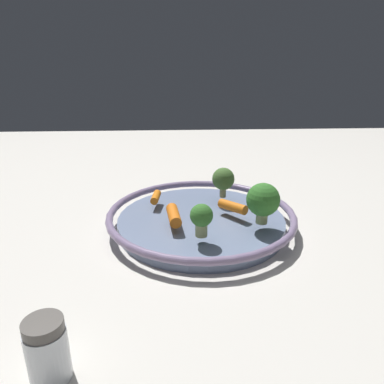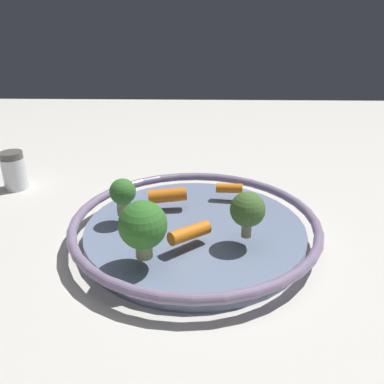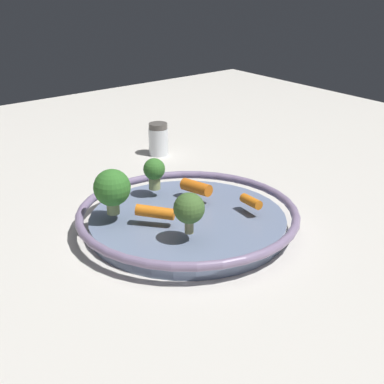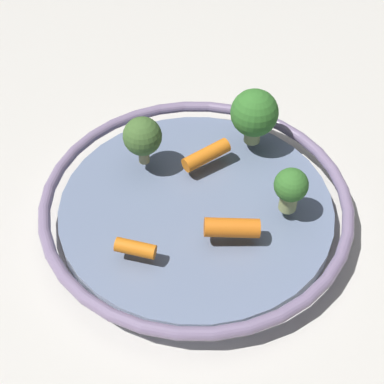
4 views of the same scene
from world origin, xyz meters
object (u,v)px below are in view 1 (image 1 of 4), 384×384
object	(u,v)px
broccoli_floret_small	(201,217)
broccoli_floret_mid	(223,179)
baby_carrot_right	(233,207)
broccoli_floret_edge	(263,200)
serving_bowl	(201,219)
salt_shaker	(47,350)
baby_carrot_left	(174,215)
baby_carrot_back	(156,197)

from	to	relation	value
broccoli_floret_small	broccoli_floret_mid	bearing A→B (deg)	-18.64
baby_carrot_right	broccoli_floret_edge	world-z (taller)	broccoli_floret_edge
serving_bowl	salt_shaker	world-z (taller)	salt_shaker
salt_shaker	baby_carrot_left	bearing A→B (deg)	-23.65
serving_bowl	baby_carrot_left	size ratio (longest dim) A/B	6.13
serving_bowl	broccoli_floret_mid	distance (m)	0.10
baby_carrot_back	broccoli_floret_edge	bearing A→B (deg)	-120.80
serving_bowl	broccoli_floret_edge	distance (m)	0.13
baby_carrot_left	baby_carrot_right	bearing A→B (deg)	-71.44
baby_carrot_left	broccoli_floret_edge	size ratio (longest dim) A/B	0.80
baby_carrot_right	broccoli_floret_mid	world-z (taller)	broccoli_floret_mid
baby_carrot_right	broccoli_floret_small	distance (m)	0.12
broccoli_floret_mid	broccoli_floret_edge	world-z (taller)	broccoli_floret_edge
serving_bowl	salt_shaker	size ratio (longest dim) A/B	5.02
baby_carrot_right	broccoli_floret_small	world-z (taller)	broccoli_floret_small
baby_carrot_back	baby_carrot_left	bearing A→B (deg)	-159.74
broccoli_floret_edge	broccoli_floret_small	bearing A→B (deg)	111.68
serving_bowl	baby_carrot_left	xyz separation A→B (m)	(-0.04, 0.05, 0.03)
broccoli_floret_mid	salt_shaker	distance (m)	0.45
baby_carrot_left	broccoli_floret_mid	xyz separation A→B (m)	(0.11, -0.10, 0.03)
serving_bowl	broccoli_floret_edge	xyz separation A→B (m)	(-0.06, -0.10, 0.06)
broccoli_floret_mid	broccoli_floret_edge	distance (m)	0.13
baby_carrot_left	broccoli_floret_mid	world-z (taller)	broccoli_floret_mid
broccoli_floret_edge	baby_carrot_back	bearing A→B (deg)	59.20
broccoli_floret_mid	salt_shaker	bearing A→B (deg)	150.34
serving_bowl	baby_carrot_right	size ratio (longest dim) A/B	5.94
salt_shaker	baby_carrot_right	bearing A→B (deg)	-35.87
serving_bowl	baby_carrot_back	distance (m)	0.10
baby_carrot_right	broccoli_floret_mid	bearing A→B (deg)	6.83
baby_carrot_back	broccoli_floret_edge	xyz separation A→B (m)	(-0.11, -0.18, 0.03)
serving_bowl	salt_shaker	distance (m)	0.37
baby_carrot_right	baby_carrot_back	bearing A→B (deg)	67.85
baby_carrot_back	broccoli_floret_small	size ratio (longest dim) A/B	0.77
baby_carrot_back	serving_bowl	bearing A→B (deg)	-121.47
baby_carrot_right	baby_carrot_left	xyz separation A→B (m)	(-0.04, 0.11, 0.00)
baby_carrot_right	baby_carrot_left	size ratio (longest dim) A/B	1.03
baby_carrot_left	baby_carrot_back	world-z (taller)	baby_carrot_left
serving_bowl	baby_carrot_back	size ratio (longest dim) A/B	8.47
baby_carrot_left	serving_bowl	bearing A→B (deg)	-50.23
baby_carrot_left	broccoli_floret_mid	bearing A→B (deg)	-42.55
broccoli_floret_mid	baby_carrot_right	bearing A→B (deg)	-173.17
broccoli_floret_small	broccoli_floret_mid	world-z (taller)	broccoli_floret_mid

